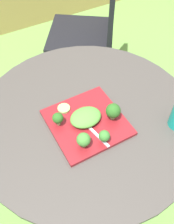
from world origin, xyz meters
name	(u,v)px	position (x,y,z in m)	size (l,w,h in m)	color
ground_plane	(87,188)	(0.00, 0.00, 0.00)	(12.00, 12.00, 0.00)	#669342
patio_table	(87,150)	(0.00, 0.00, 0.44)	(0.86, 0.86, 0.71)	#423D38
patio_chair	(94,23)	(0.49, 0.78, 0.53)	(0.61, 0.61, 0.90)	black
salad_plate	(87,122)	(-0.02, -0.04, 0.72)	(0.27, 0.27, 0.01)	maroon
fork	(92,130)	(-0.03, -0.08, 0.72)	(0.04, 0.15, 0.00)	silver
lettuce_mound	(86,117)	(-0.02, -0.03, 0.74)	(0.12, 0.09, 0.04)	#519338
broccoli_floret_0	(84,140)	(-0.08, -0.13, 0.76)	(0.05, 0.05, 0.06)	#99B770
broccoli_floret_1	(113,111)	(0.07, -0.07, 0.76)	(0.05, 0.05, 0.07)	#99B770
broccoli_floret_2	(58,118)	(-0.12, 0.00, 0.76)	(0.04, 0.04, 0.06)	#99B770
broccoli_floret_3	(104,136)	(-0.01, -0.14, 0.75)	(0.04, 0.04, 0.05)	#99B770
cucumber_slice_0	(64,108)	(-0.07, 0.05, 0.73)	(0.05, 0.05, 0.01)	#8EB766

